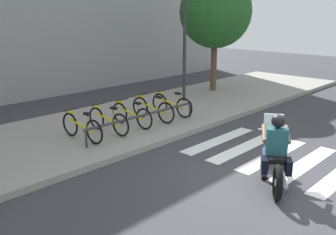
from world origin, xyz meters
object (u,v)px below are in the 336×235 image
motorcycle (274,160)px  bicycle_4 (172,104)px  bicycle_2 (132,115)px  bike_rack (145,116)px  tree_near_rack (215,12)px  bicycle_0 (82,127)px  street_lamp (185,32)px  rider (276,144)px  bicycle_1 (108,121)px  bicycle_3 (153,109)px

motorcycle → bicycle_4: bearing=67.4°
bicycle_2 → bike_rack: 0.56m
tree_near_rack → bicycle_0: bearing=-168.7°
bike_rack → street_lamp: 4.43m
bike_rack → motorcycle: bearing=-93.4°
rider → bicycle_2: 4.69m
rider → street_lamp: size_ratio=0.33×
motorcycle → bicycle_4: (1.93, 4.63, 0.03)m
motorcycle → bicycle_2: size_ratio=1.16×
bicycle_1 → tree_near_rack: 7.45m
motorcycle → tree_near_rack: bearing=45.1°
bicycle_4 → street_lamp: bearing=30.7°
street_lamp → bicycle_0: bearing=-168.1°
bicycle_3 → street_lamp: size_ratio=0.39×
motorcycle → tree_near_rack: tree_near_rack is taller
rider → motorcycle: bearing=31.2°
motorcycle → bicycle_0: bearing=107.3°
motorcycle → bicycle_2: 4.63m
bicycle_4 → bicycle_3: bearing=-180.0°
bicycle_3 → tree_near_rack: (5.03, 1.50, 2.84)m
bicycle_1 → bicycle_2: size_ratio=1.00×
motorcycle → tree_near_rack: size_ratio=0.39×
rider → tree_near_rack: 9.08m
bicycle_4 → tree_near_rack: bearing=19.8°
street_lamp → tree_near_rack: (2.33, 0.40, 0.71)m
bicycle_0 → bicycle_1: (0.84, 0.00, -0.00)m
rider → bicycle_3: (1.15, 4.67, -0.33)m
bicycle_0 → rider: bearing=-73.6°
motorcycle → street_lamp: size_ratio=0.43×
bicycle_1 → rider: bearing=-83.5°
rider → street_lamp: 7.17m
bicycle_3 → bike_rack: bearing=-146.7°
bicycle_2 → bicycle_4: (1.68, -0.00, 0.01)m
bicycle_2 → bicycle_4: 1.68m
bicycle_1 → bicycle_3: (1.68, -0.00, 0.01)m
rider → street_lamp: bearing=56.3°
bicycle_3 → rider: bearing=-103.9°
bicycle_1 → bicycle_4: bicycle_4 is taller
rider → bicycle_2: (0.31, 4.67, -0.35)m
motorcycle → bicycle_1: (-0.60, 4.63, 0.03)m
bicycle_2 → bike_rack: bicycle_2 is taller
bicycle_1 → bicycle_2: 0.84m
bicycle_3 → bike_rack: 1.01m
bicycle_1 → bike_rack: bearing=-33.3°
motorcycle → bicycle_2: (0.24, 4.63, 0.02)m
rider → tree_near_rack: (6.18, 6.17, 2.51)m
bicycle_4 → bicycle_2: bearing=180.0°
bicycle_4 → street_lamp: street_lamp is taller
rider → bicycle_1: (-0.53, 4.67, -0.34)m
bicycle_2 → bicycle_3: size_ratio=0.95×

